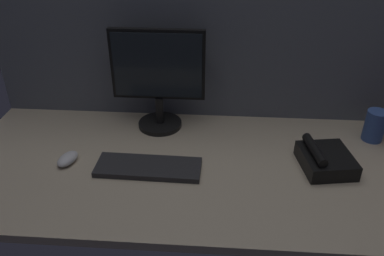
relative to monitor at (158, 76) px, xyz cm
name	(u,v)px	position (x,y,z in cm)	size (l,w,h in cm)	color
ground_plane	(206,165)	(20.17, -25.11, -23.79)	(180.00, 80.00, 3.00)	tan
cubicle_wall_back	(211,34)	(20.17, 12.39, 13.58)	(180.00, 5.00, 71.73)	#565B66
monitor	(158,76)	(0.00, 0.00, 0.00)	(36.98, 18.00, 41.07)	black
keyboard	(148,167)	(0.19, -31.28, -21.29)	(37.00, 13.00, 2.00)	#262628
mouse	(68,159)	(-29.62, -29.26, -20.59)	(5.60, 9.60, 3.40)	silver
mug_ceramic_blue	(375,126)	(85.46, -5.06, -16.01)	(11.90, 7.86, 12.48)	#38569E
desk_phone	(325,159)	(62.38, -24.67, -19.10)	(19.82, 21.47, 8.80)	black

